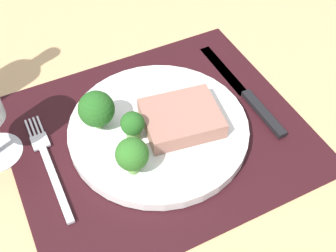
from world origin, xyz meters
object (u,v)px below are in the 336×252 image
object	(u,v)px
plate	(158,129)
fork	(49,164)
steak	(181,118)
knife	(247,95)

from	to	relation	value
plate	fork	bearing A→B (deg)	174.93
plate	steak	xyz separation A→B (cm)	(3.03, -1.24, 2.07)
plate	fork	xyz separation A→B (cm)	(-16.01, 1.42, -0.55)
fork	plate	bearing A→B (deg)	-5.79
knife	fork	bearing A→B (deg)	176.72
plate	steak	world-z (taller)	steak
fork	knife	distance (cm)	31.70
knife	steak	bearing A→B (deg)	-173.70
plate	knife	xyz separation A→B (cm)	(15.68, 0.53, -0.50)
plate	fork	world-z (taller)	plate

